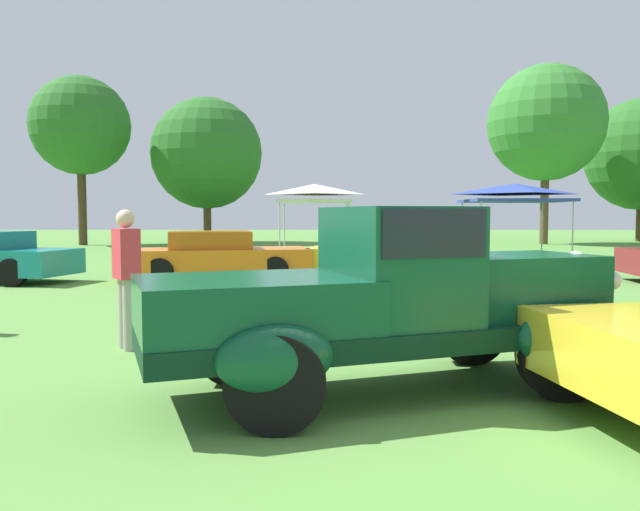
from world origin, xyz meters
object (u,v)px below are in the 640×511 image
at_px(show_car_orange, 216,257).
at_px(spectator_between_cars, 127,274).
at_px(feature_pickup_truck, 389,298).
at_px(show_car_yellow, 390,256).
at_px(canopy_tent_center_field, 514,192).
at_px(canopy_tent_left_field, 315,192).

xyz_separation_m(show_car_orange, spectator_between_cars, (0.29, -7.76, 0.31)).
height_order(feature_pickup_truck, show_car_yellow, feature_pickup_truck).
relative_size(show_car_orange, show_car_yellow, 1.09).
relative_size(feature_pickup_truck, canopy_tent_center_field, 1.37).
bearing_deg(canopy_tent_left_field, spectator_between_cars, -97.25).
bearing_deg(canopy_tent_left_field, feature_pickup_truck, -86.59).
distance_m(feature_pickup_truck, show_car_orange, 10.14).
relative_size(feature_pickup_truck, canopy_tent_left_field, 1.70).
bearing_deg(feature_pickup_truck, show_car_orange, 108.85).
relative_size(spectator_between_cars, canopy_tent_center_field, 0.50).
bearing_deg(show_car_orange, spectator_between_cars, -87.85).
bearing_deg(show_car_yellow, canopy_tent_center_field, 53.91).
xyz_separation_m(feature_pickup_truck, show_car_yellow, (0.99, 10.00, -0.27)).
xyz_separation_m(show_car_orange, show_car_yellow, (4.26, 0.41, -0.00)).
relative_size(show_car_yellow, spectator_between_cars, 2.52).
bearing_deg(show_car_yellow, canopy_tent_left_field, 105.61).
height_order(show_car_yellow, canopy_tent_center_field, canopy_tent_center_field).
relative_size(show_car_orange, canopy_tent_center_field, 1.38).
bearing_deg(canopy_tent_left_field, show_car_orange, -106.44).
bearing_deg(canopy_tent_center_field, show_car_yellow, -126.09).
relative_size(feature_pickup_truck, show_car_yellow, 1.08).
relative_size(show_car_yellow, canopy_tent_center_field, 1.27).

